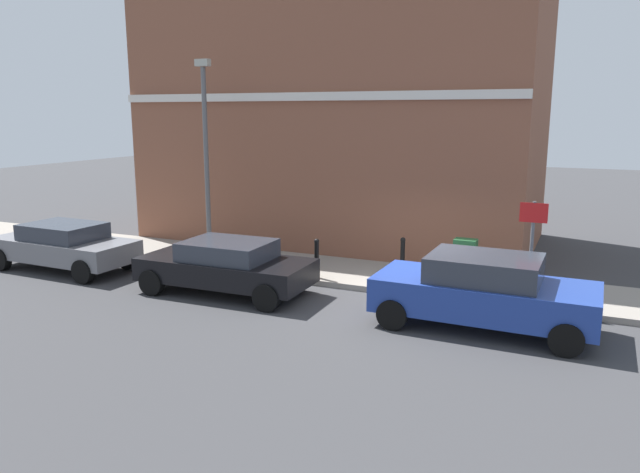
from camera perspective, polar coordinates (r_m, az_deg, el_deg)
The scene contains 11 objects.
ground at distance 14.17m, azimuth 8.80°, elevation -6.52°, with size 80.00×80.00×0.00m, color #38383A.
sidewalk at distance 18.19m, azimuth -8.04°, elevation -2.18°, with size 2.63×30.00×0.15m, color gray.
corner_building at distance 21.17m, azimuth 2.47°, elevation 11.24°, with size 6.99×12.75×8.48m.
car_blue at distance 12.85m, azimuth 15.20°, elevation -4.97°, with size 2.03×4.45×1.53m.
car_black at distance 14.97m, azimuth -8.83°, elevation -2.72°, with size 2.00×4.29×1.32m.
car_grey at distance 18.48m, azimuth -23.04°, elevation -0.77°, with size 1.94×4.30×1.34m.
utility_cabinet at distance 15.51m, azimuth 13.49°, elevation -2.49°, with size 0.46×0.61×1.15m.
bollard_near_cabinet at distance 15.97m, azimuth 7.80°, elevation -1.78°, with size 0.14×0.14×1.04m.
bollard_far_kerb at distance 15.65m, azimuth -0.32°, elevation -1.95°, with size 0.14×0.14×1.04m.
street_sign at distance 14.31m, azimuth 19.39°, elevation 0.02°, with size 0.08×0.60×2.30m.
lamppost at distance 18.15m, azimuth -10.71°, elevation 8.02°, with size 0.20×0.44×5.72m.
Camera 1 is at (-13.01, -3.50, 4.37)m, focal length 33.90 mm.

